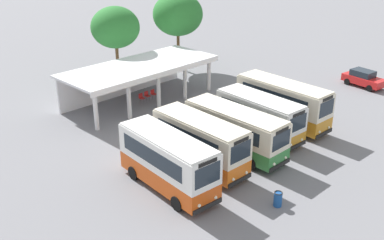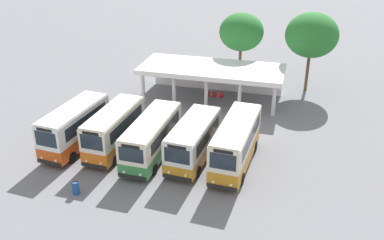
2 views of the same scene
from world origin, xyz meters
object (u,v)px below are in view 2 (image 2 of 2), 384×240
city_bus_fourth_amber (193,140)px  waiting_chair_end_by_column (208,95)px  litter_bin_apron (76,188)px  city_bus_fifth_blue (236,142)px  city_bus_middle_cream (152,136)px  waiting_chair_middle_seat (221,96)px  city_bus_nearest_orange (75,126)px  city_bus_second_in_row (114,129)px  waiting_chair_second_from_end (215,95)px

city_bus_fourth_amber → waiting_chair_end_by_column: size_ratio=8.27×
litter_bin_apron → city_bus_fourth_amber: bearing=43.6°
city_bus_fifth_blue → waiting_chair_end_by_column: bearing=112.5°
city_bus_fourth_amber → city_bus_middle_cream: bearing=-174.8°
city_bus_fifth_blue → waiting_chair_middle_seat: city_bus_fifth_blue is taller
city_bus_nearest_orange → city_bus_middle_cream: size_ratio=0.93×
city_bus_second_in_row → litter_bin_apron: city_bus_second_in_row is taller
waiting_chair_second_from_end → litter_bin_apron: (-5.67, -18.10, -0.07)m
city_bus_fourth_amber → waiting_chair_second_from_end: size_ratio=8.27×
city_bus_fifth_blue → waiting_chair_second_from_end: size_ratio=9.36×
city_bus_second_in_row → city_bus_fourth_amber: size_ratio=1.01×
city_bus_fifth_blue → waiting_chair_middle_seat: (-3.39, 11.65, -1.40)m
city_bus_nearest_orange → waiting_chair_end_by_column: 14.66m
city_bus_nearest_orange → city_bus_fifth_blue: city_bus_fifth_blue is taller
waiting_chair_end_by_column → waiting_chair_middle_seat: same height
city_bus_fourth_amber → city_bus_fifth_blue: 3.22m
city_bus_fourth_amber → city_bus_fifth_blue: bearing=2.8°
city_bus_nearest_orange → waiting_chair_middle_seat: city_bus_nearest_orange is taller
waiting_chair_second_from_end → waiting_chair_middle_seat: size_ratio=1.00×
city_bus_second_in_row → litter_bin_apron: size_ratio=7.96×
waiting_chair_middle_seat → waiting_chair_second_from_end: bearing=176.8°
waiting_chair_second_from_end → litter_bin_apron: litter_bin_apron is taller
city_bus_nearest_orange → city_bus_second_in_row: city_bus_nearest_orange is taller
city_bus_nearest_orange → city_bus_second_in_row: bearing=7.3°
city_bus_middle_cream → city_bus_fourth_amber: city_bus_middle_cream is taller
city_bus_middle_cream → city_bus_fifth_blue: size_ratio=0.98×
litter_bin_apron → city_bus_fifth_blue: bearing=33.3°
city_bus_second_in_row → litter_bin_apron: (-0.15, -6.25, -1.42)m
waiting_chair_end_by_column → waiting_chair_second_from_end: same height
city_bus_middle_cream → waiting_chair_end_by_column: size_ratio=9.16×
city_bus_fifth_blue → city_bus_middle_cream: bearing=-176.0°
city_bus_middle_cream → waiting_chair_end_by_column: (1.60, 12.06, -1.25)m
city_bus_second_in_row → city_bus_fourth_amber: (6.42, 0.02, -0.11)m
city_bus_second_in_row → waiting_chair_second_from_end: 13.15m
waiting_chair_middle_seat → city_bus_second_in_row: bearing=-117.8°
city_bus_middle_cream → waiting_chair_second_from_end: 12.42m
city_bus_fourth_amber → city_bus_fifth_blue: (3.21, 0.16, 0.16)m
waiting_chair_middle_seat → waiting_chair_end_by_column: bearing=-178.7°
city_bus_fourth_amber → litter_bin_apron: size_ratio=7.90×
city_bus_nearest_orange → litter_bin_apron: bearing=-62.3°
waiting_chair_second_from_end → litter_bin_apron: bearing=-107.4°
city_bus_nearest_orange → city_bus_fourth_amber: size_ratio=1.03×
city_bus_nearest_orange → waiting_chair_middle_seat: 15.51m
city_bus_second_in_row → waiting_chair_middle_seat: 13.43m
city_bus_nearest_orange → waiting_chair_end_by_column: size_ratio=8.53×
city_bus_middle_cream → waiting_chair_end_by_column: city_bus_middle_cream is taller
city_bus_middle_cream → waiting_chair_middle_seat: bearing=76.0°
city_bus_middle_cream → city_bus_fourth_amber: (3.21, 0.29, -0.00)m
litter_bin_apron → waiting_chair_end_by_column: bearing=74.6°
city_bus_fourth_amber → city_bus_second_in_row: bearing=-179.9°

